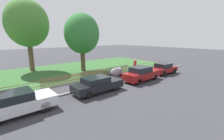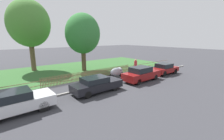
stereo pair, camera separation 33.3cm
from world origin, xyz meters
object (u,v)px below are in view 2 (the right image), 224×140
at_px(covered_motorcycle, 117,72).
at_px(parked_car_navy_estate, 142,74).
at_px(parked_car_red_compact, 165,69).
at_px(pedestrian_near_fence, 136,65).
at_px(tree_behind_motorcycle, 29,24).
at_px(tree_mid_park, 83,34).
at_px(parked_car_silver_hatchback, 16,102).
at_px(parked_car_black_saloon, 97,84).

bearing_deg(covered_motorcycle, parked_car_navy_estate, -67.96).
bearing_deg(parked_car_red_compact, pedestrian_near_fence, 138.05).
distance_m(parked_car_navy_estate, covered_motorcycle, 2.94).
height_order(parked_car_navy_estate, tree_behind_motorcycle, tree_behind_motorcycle).
xyz_separation_m(parked_car_navy_estate, parked_car_red_compact, (4.63, 0.19, -0.06)).
xyz_separation_m(tree_mid_park, pedestrian_near_fence, (4.29, -5.67, -3.94)).
distance_m(parked_car_silver_hatchback, parked_car_red_compact, 15.96).
relative_size(parked_car_navy_estate, covered_motorcycle, 2.33).
relative_size(parked_car_black_saloon, tree_behind_motorcycle, 0.46).
bearing_deg(parked_car_navy_estate, parked_car_silver_hatchback, 178.15).
bearing_deg(tree_mid_park, covered_motorcycle, -78.27).
distance_m(parked_car_red_compact, tree_behind_motorcycle, 18.57).
bearing_deg(parked_car_black_saloon, parked_car_red_compact, -0.01).
bearing_deg(pedestrian_near_fence, tree_behind_motorcycle, 55.10).
height_order(parked_car_black_saloon, tree_behind_motorcycle, tree_behind_motorcycle).
bearing_deg(parked_car_black_saloon, parked_car_navy_estate, -1.84).
distance_m(parked_car_silver_hatchback, tree_mid_park, 12.96).
xyz_separation_m(parked_car_black_saloon, parked_car_navy_estate, (5.54, -0.17, 0.09)).
xyz_separation_m(parked_car_navy_estate, tree_mid_park, (-2.26, 8.37, 4.23)).
bearing_deg(parked_car_silver_hatchback, covered_motorcycle, 13.57).
xyz_separation_m(tree_behind_motorcycle, pedestrian_near_fence, (9.70, -10.20, -5.24)).
distance_m(parked_car_navy_estate, pedestrian_near_fence, 3.39).
relative_size(parked_car_silver_hatchback, parked_car_black_saloon, 0.97).
relative_size(parked_car_silver_hatchback, tree_mid_park, 0.55).
distance_m(parked_car_black_saloon, tree_behind_motorcycle, 14.09).
relative_size(parked_car_black_saloon, parked_car_navy_estate, 0.96).
bearing_deg(parked_car_red_compact, covered_motorcycle, 158.09).
xyz_separation_m(parked_car_silver_hatchback, tree_behind_motorcycle, (3.65, 12.77, 5.56)).
height_order(tree_behind_motorcycle, pedestrian_near_fence, tree_behind_motorcycle).
xyz_separation_m(covered_motorcycle, tree_behind_motorcycle, (-6.59, 10.18, 5.62)).
xyz_separation_m(parked_car_navy_estate, pedestrian_near_fence, (2.02, 2.70, 0.30)).
bearing_deg(parked_car_navy_estate, parked_car_black_saloon, 177.10).
xyz_separation_m(parked_car_silver_hatchback, pedestrian_near_fence, (13.35, 2.57, 0.32)).
bearing_deg(tree_behind_motorcycle, parked_car_silver_hatchback, -105.95).
relative_size(covered_motorcycle, tree_behind_motorcycle, 0.21).
bearing_deg(tree_behind_motorcycle, parked_car_red_compact, -45.93).
bearing_deg(tree_behind_motorcycle, covered_motorcycle, -57.09).
bearing_deg(pedestrian_near_fence, parked_car_red_compact, -122.43).
xyz_separation_m(parked_car_silver_hatchback, tree_mid_park, (9.06, 8.23, 4.26)).
relative_size(parked_car_silver_hatchback, parked_car_red_compact, 1.10).
height_order(tree_behind_motorcycle, tree_mid_park, tree_behind_motorcycle).
height_order(parked_car_black_saloon, tree_mid_park, tree_mid_park).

